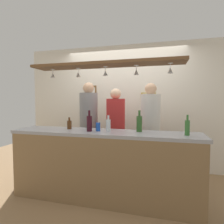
% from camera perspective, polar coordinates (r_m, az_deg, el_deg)
% --- Properties ---
extents(ground_plane, '(8.00, 8.00, 0.00)m').
position_cam_1_polar(ground_plane, '(3.34, -0.48, -21.88)').
color(ground_plane, olive).
extents(back_wall, '(4.40, 0.06, 2.60)m').
position_cam_1_polar(back_wall, '(4.09, 3.63, 1.64)').
color(back_wall, silver).
rests_on(back_wall, ground_plane).
extents(bar_counter, '(2.70, 0.55, 0.99)m').
position_cam_1_polar(bar_counter, '(2.65, -3.47, -13.18)').
color(bar_counter, '#99999E').
rests_on(bar_counter, ground_plane).
extents(overhead_glass_rack, '(2.20, 0.36, 0.04)m').
position_cam_1_polar(overhead_glass_rack, '(2.78, -2.20, 14.05)').
color(overhead_glass_rack, brown).
extents(hanging_wineglass_far_left, '(0.07, 0.07, 0.13)m').
position_cam_1_polar(hanging_wineglass_far_left, '(3.17, -17.35, 10.54)').
color(hanging_wineglass_far_left, silver).
rests_on(hanging_wineglass_far_left, overhead_glass_rack).
extents(hanging_wineglass_left, '(0.07, 0.07, 0.13)m').
position_cam_1_polar(hanging_wineglass_left, '(2.97, -10.12, 11.13)').
color(hanging_wineglass_left, silver).
rests_on(hanging_wineglass_left, overhead_glass_rack).
extents(hanging_wineglass_center_left, '(0.07, 0.07, 0.13)m').
position_cam_1_polar(hanging_wineglass_center_left, '(2.79, -2.08, 11.67)').
color(hanging_wineglass_center_left, silver).
rests_on(hanging_wineglass_center_left, overhead_glass_rack).
extents(hanging_wineglass_center, '(0.07, 0.07, 0.13)m').
position_cam_1_polar(hanging_wineglass_center, '(2.71, 7.30, 11.89)').
color(hanging_wineglass_center, silver).
rests_on(hanging_wineglass_center, overhead_glass_rack).
extents(hanging_wineglass_center_right, '(0.07, 0.07, 0.13)m').
position_cam_1_polar(hanging_wineglass_center_right, '(2.65, 17.08, 11.96)').
color(hanging_wineglass_center_right, silver).
rests_on(hanging_wineglass_center_right, overhead_glass_rack).
extents(person_left_grey_shirt, '(0.34, 0.34, 1.77)m').
position_cam_1_polar(person_left_grey_shirt, '(3.63, -7.00, -2.21)').
color(person_left_grey_shirt, '#2D334C').
rests_on(person_left_grey_shirt, ground_plane).
extents(person_middle_red_shirt, '(0.34, 0.34, 1.65)m').
position_cam_1_polar(person_middle_red_shirt, '(3.48, 1.09, -3.77)').
color(person_middle_red_shirt, '#2D334C').
rests_on(person_middle_red_shirt, ground_plane).
extents(person_right_white_patterned_shirt, '(0.34, 0.34, 1.73)m').
position_cam_1_polar(person_right_white_patterned_shirt, '(3.38, 11.40, -3.11)').
color(person_right_white_patterned_shirt, '#2D334C').
rests_on(person_right_white_patterned_shirt, ground_plane).
extents(bottle_champagne_green, '(0.08, 0.08, 0.30)m').
position_cam_1_polar(bottle_champagne_green, '(2.70, 8.20, -3.37)').
color(bottle_champagne_green, '#2D5623').
rests_on(bottle_champagne_green, bar_counter).
extents(bottle_soda_clear, '(0.06, 0.06, 0.23)m').
position_cam_1_polar(bottle_soda_clear, '(2.71, -1.11, -3.88)').
color(bottle_soda_clear, silver).
rests_on(bottle_soda_clear, bar_counter).
extents(bottle_beer_green_import, '(0.06, 0.06, 0.26)m').
position_cam_1_polar(bottle_beer_green_import, '(2.58, 21.67, -4.25)').
color(bottle_beer_green_import, '#336B2D').
rests_on(bottle_beer_green_import, bar_counter).
extents(bottle_beer_brown_stubby, '(0.07, 0.07, 0.18)m').
position_cam_1_polar(bottle_beer_brown_stubby, '(3.00, -12.68, -3.67)').
color(bottle_beer_brown_stubby, '#512D14').
rests_on(bottle_beer_brown_stubby, bar_counter).
extents(bottle_wine_dark_red, '(0.08, 0.08, 0.30)m').
position_cam_1_polar(bottle_wine_dark_red, '(2.73, -6.83, -3.31)').
color(bottle_wine_dark_red, '#380F19').
rests_on(bottle_wine_dark_red, bar_counter).
extents(drink_can, '(0.07, 0.07, 0.12)m').
position_cam_1_polar(drink_can, '(2.75, -4.23, -4.45)').
color(drink_can, '#1E4CB2').
rests_on(drink_can, bar_counter).
extents(picture_frame_caricature, '(0.26, 0.02, 0.34)m').
position_cam_1_polar(picture_frame_caricature, '(4.26, -6.38, 5.59)').
color(picture_frame_caricature, brown).
rests_on(picture_frame_caricature, back_wall).
extents(picture_frame_lower_pair, '(0.30, 0.02, 0.18)m').
position_cam_1_polar(picture_frame_lower_pair, '(3.98, 10.83, 4.48)').
color(picture_frame_lower_pair, '#B29338').
rests_on(picture_frame_lower_pair, back_wall).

